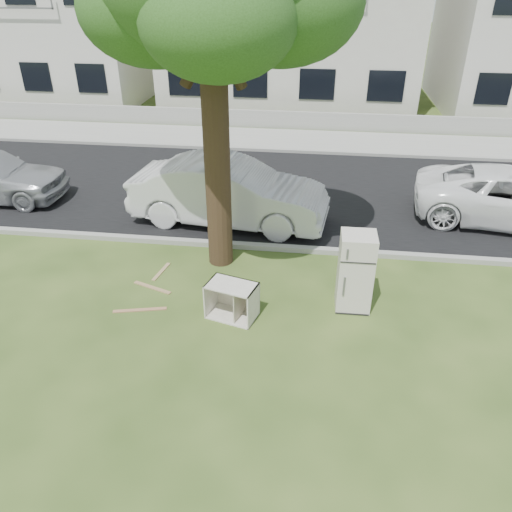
# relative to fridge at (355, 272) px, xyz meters

# --- Properties ---
(ground) EXTENTS (120.00, 120.00, 0.00)m
(ground) POSITION_rel_fridge_xyz_m (-2.46, -0.43, -0.78)
(ground) COLOR #2F4719
(road) EXTENTS (120.00, 7.00, 0.01)m
(road) POSITION_rel_fridge_xyz_m (-2.46, 5.57, -0.78)
(road) COLOR black
(road) RESTS_ON ground
(kerb_near) EXTENTS (120.00, 0.18, 0.12)m
(kerb_near) POSITION_rel_fridge_xyz_m (-2.46, 2.02, -0.78)
(kerb_near) COLOR gray
(kerb_near) RESTS_ON ground
(kerb_far) EXTENTS (120.00, 0.18, 0.12)m
(kerb_far) POSITION_rel_fridge_xyz_m (-2.46, 9.12, -0.78)
(kerb_far) COLOR gray
(kerb_far) RESTS_ON ground
(sidewalk) EXTENTS (120.00, 2.80, 0.01)m
(sidewalk) POSITION_rel_fridge_xyz_m (-2.46, 10.57, -0.78)
(sidewalk) COLOR gray
(sidewalk) RESTS_ON ground
(low_wall) EXTENTS (120.00, 0.15, 0.70)m
(low_wall) POSITION_rel_fridge_xyz_m (-2.46, 12.17, -0.43)
(low_wall) COLOR gray
(low_wall) RESTS_ON ground
(townhouse_left) EXTENTS (10.20, 8.16, 7.04)m
(townhouse_left) POSITION_rel_fridge_xyz_m (-14.46, 17.07, 2.74)
(townhouse_left) COLOR silver
(townhouse_left) RESTS_ON ground
(townhouse_center) EXTENTS (11.22, 8.16, 7.44)m
(townhouse_center) POSITION_rel_fridge_xyz_m (-2.46, 17.07, 2.94)
(townhouse_center) COLOR beige
(townhouse_center) RESTS_ON ground
(fridge) EXTENTS (0.65, 0.61, 1.56)m
(fridge) POSITION_rel_fridge_xyz_m (0.00, 0.00, 0.00)
(fridge) COLOR beige
(fridge) RESTS_ON ground
(cabinet) EXTENTS (1.02, 0.78, 0.71)m
(cabinet) POSITION_rel_fridge_xyz_m (-2.26, -0.62, -0.43)
(cabinet) COLOR silver
(cabinet) RESTS_ON ground
(plank_a) EXTENTS (1.01, 0.32, 0.02)m
(plank_a) POSITION_rel_fridge_xyz_m (-4.06, -0.68, -0.77)
(plank_a) COLOR #A2724E
(plank_a) RESTS_ON ground
(plank_b) EXTENTS (0.88, 0.40, 0.02)m
(plank_b) POSITION_rel_fridge_xyz_m (-4.06, 0.10, -0.77)
(plank_b) COLOR #9F7D53
(plank_b) RESTS_ON ground
(plank_c) EXTENTS (0.21, 0.75, 0.02)m
(plank_c) POSITION_rel_fridge_xyz_m (-4.06, 0.73, -0.77)
(plank_c) COLOR #A3865A
(plank_c) RESTS_ON ground
(car_center) EXTENTS (5.11, 2.25, 1.63)m
(car_center) POSITION_rel_fridge_xyz_m (-3.01, 3.37, 0.03)
(car_center) COLOR silver
(car_center) RESTS_ON ground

